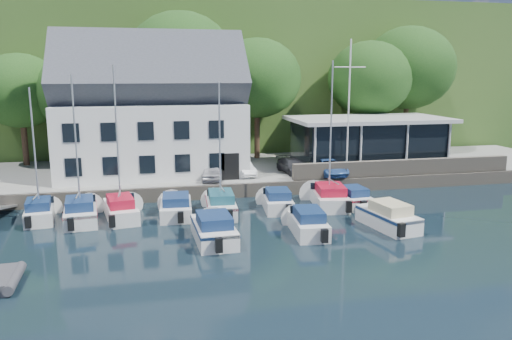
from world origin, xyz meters
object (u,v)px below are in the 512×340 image
object	(u,v)px
boat_r1_3	(176,205)
boat_r1_6	(331,139)
club_pavilion	(367,141)
boat_r1_2	(118,147)
boat_r1_1	(76,147)
flagpole	(349,108)
boat_r2_4	(388,214)
car_dgrey	(293,166)
car_blue	(328,166)
boat_r1_7	(353,196)
boat_r1_0	(35,152)
boat_r2_2	(214,227)
boat_r2_3	(307,221)
car_white	(243,168)
harbor_building	(152,118)
boat_r1_4	(220,144)
car_silver	(212,171)
boat_r1_5	(277,199)

from	to	relation	value
boat_r1_3	boat_r1_6	size ratio (longest dim) A/B	0.62
club_pavilion	boat_r1_2	bearing A→B (deg)	-156.82
boat_r1_1	flagpole	bearing A→B (deg)	8.92
boat_r1_3	boat_r2_4	xyz separation A→B (m)	(11.84, -5.09, 0.08)
boat_r1_1	car_dgrey	bearing A→B (deg)	17.68
car_blue	boat_r1_7	distance (m)	5.70
car_blue	boat_r1_0	bearing A→B (deg)	-170.16
boat_r1_3	boat_r2_2	size ratio (longest dim) A/B	0.93
boat_r1_6	boat_r1_7	world-z (taller)	boat_r1_6
boat_r1_0	boat_r2_3	distance (m)	16.53
boat_r1_0	boat_r2_2	distance (m)	11.96
car_white	boat_r2_4	xyz separation A→B (m)	(6.24, -11.77, -0.77)
harbor_building	boat_r1_6	xyz separation A→B (m)	(11.35, -9.08, -0.78)
club_pavilion	boat_r1_1	distance (m)	24.21
car_white	car_dgrey	size ratio (longest dim) A/B	0.84
boat_r1_7	boat_r2_3	bearing A→B (deg)	-137.03
flagpole	boat_r2_3	bearing A→B (deg)	-122.68
boat_r1_0	boat_r1_4	distance (m)	10.97
harbor_building	car_silver	size ratio (longest dim) A/B	3.96
boat_r1_5	boat_r2_3	distance (m)	5.10
car_blue	boat_r2_2	distance (m)	14.91
boat_r1_6	boat_r2_3	xyz separation A→B (m)	(-3.24, -5.22, -3.84)
car_dgrey	club_pavilion	bearing A→B (deg)	9.66
harbor_building	car_blue	xyz separation A→B (m)	(13.24, -3.82, -3.69)
car_white	boat_r2_3	bearing A→B (deg)	-90.65
harbor_building	boat_r1_1	size ratio (longest dim) A/B	1.59
harbor_building	boat_r1_3	distance (m)	10.41
boat_r2_4	boat_r1_0	bearing A→B (deg)	154.55
harbor_building	car_silver	world-z (taller)	harbor_building
boat_r1_1	club_pavilion	bearing A→B (deg)	15.16
car_dgrey	car_blue	bearing A→B (deg)	-33.54
boat_r1_1	boat_r1_6	bearing A→B (deg)	-5.50
car_dgrey	boat_r1_3	distance (m)	11.77
boat_r1_5	flagpole	bearing A→B (deg)	42.88
car_blue	boat_r2_2	bearing A→B (deg)	-137.69
boat_r1_0	boat_r1_2	distance (m)	4.83
boat_r1_5	boat_r2_2	size ratio (longest dim) A/B	0.85
flagpole	boat_r1_2	bearing A→B (deg)	-163.34
boat_r1_0	boat_r1_3	bearing A→B (deg)	-12.19
harbor_building	club_pavilion	size ratio (longest dim) A/B	1.09
flagpole	boat_r2_2	xyz separation A→B (m)	(-11.82, -10.34, -5.39)
boat_r1_0	boat_r1_2	xyz separation A→B (m)	(4.79, -0.62, 0.23)
car_silver	car_blue	xyz separation A→B (m)	(9.05, -0.26, 0.04)
boat_r2_2	boat_r2_3	xyz separation A→B (m)	(5.29, 0.15, -0.04)
car_blue	boat_r1_1	size ratio (longest dim) A/B	0.43
boat_r1_3	boat_r1_4	distance (m)	4.73
boat_r1_1	boat_r2_2	size ratio (longest dim) A/B	1.47
boat_r2_3	boat_r2_4	size ratio (longest dim) A/B	0.97
club_pavilion	boat_r1_3	distance (m)	19.14
club_pavilion	boat_r1_6	world-z (taller)	boat_r1_6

